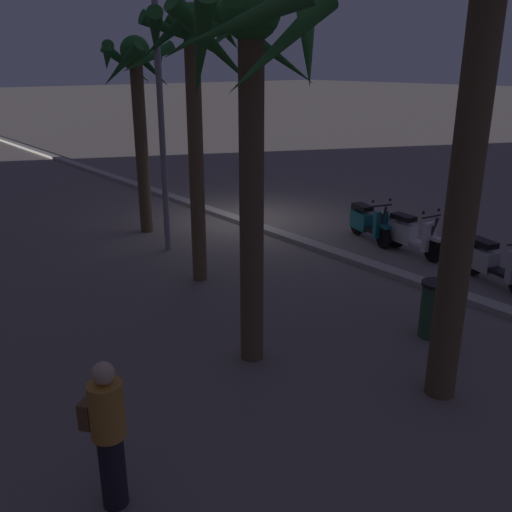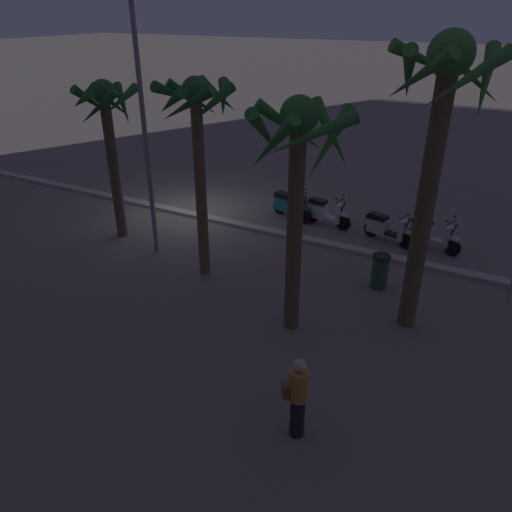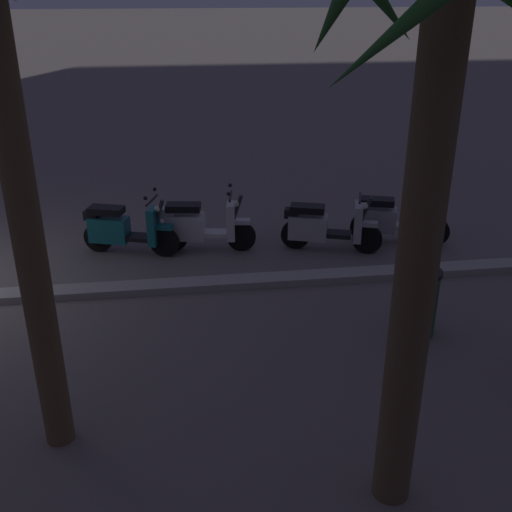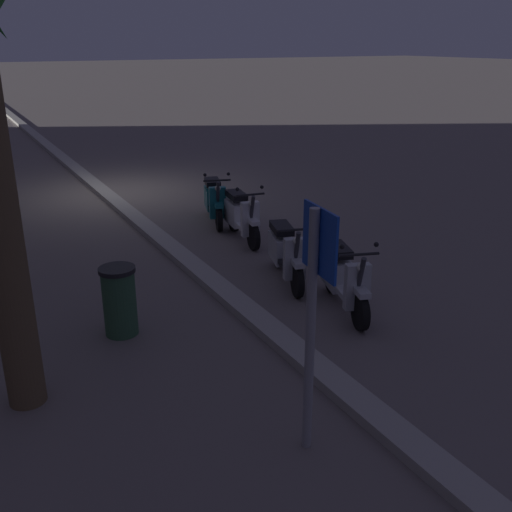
{
  "view_description": "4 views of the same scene",
  "coord_description": "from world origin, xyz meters",
  "px_view_note": "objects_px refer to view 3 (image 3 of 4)",
  "views": [
    {
      "loc": [
        -12.16,
        9.51,
        4.26
      ],
      "look_at": [
        -5.67,
        4.22,
        1.35
      ],
      "focal_mm": 38.97,
      "sensor_mm": 36.0,
      "label": 1
    },
    {
      "loc": [
        -10.07,
        13.6,
        6.74
      ],
      "look_at": [
        -4.6,
        3.42,
        0.81
      ],
      "focal_mm": 34.27,
      "sensor_mm": 36.0,
      "label": 2
    },
    {
      "loc": [
        -4.42,
        8.97,
        4.46
      ],
      "look_at": [
        -5.47,
        1.22,
        0.91
      ],
      "focal_mm": 43.03,
      "sensor_mm": 36.0,
      "label": 3
    },
    {
      "loc": [
        -14.62,
        3.82,
        3.72
      ],
      "look_at": [
        -8.38,
        0.43,
        1.07
      ],
      "focal_mm": 40.91,
      "sensor_mm": 36.0,
      "label": 4
    }
  ],
  "objects_px": {
    "litter_bin": "(421,302)",
    "palm_tree_mid_walkway": "(446,62)",
    "scooter_silver_tail_end": "(323,227)",
    "scooter_silver_second_in_line": "(392,219)",
    "scooter_white_last_in_row": "(199,226)",
    "scooter_teal_gap_after_mid": "(123,229)"
  },
  "relations": [
    {
      "from": "scooter_silver_second_in_line",
      "to": "scooter_white_last_in_row",
      "type": "relative_size",
      "value": 1.0
    },
    {
      "from": "scooter_teal_gap_after_mid",
      "to": "litter_bin",
      "type": "distance_m",
      "value": 5.3
    },
    {
      "from": "scooter_silver_second_in_line",
      "to": "scooter_silver_tail_end",
      "type": "height_order",
      "value": "scooter_silver_second_in_line"
    },
    {
      "from": "scooter_silver_second_in_line",
      "to": "litter_bin",
      "type": "height_order",
      "value": "scooter_silver_second_in_line"
    },
    {
      "from": "scooter_teal_gap_after_mid",
      "to": "litter_bin",
      "type": "relative_size",
      "value": 1.78
    },
    {
      "from": "scooter_silver_second_in_line",
      "to": "palm_tree_mid_walkway",
      "type": "distance_m",
      "value": 7.12
    },
    {
      "from": "palm_tree_mid_walkway",
      "to": "scooter_silver_tail_end",
      "type": "bearing_deg",
      "value": -96.68
    },
    {
      "from": "litter_bin",
      "to": "palm_tree_mid_walkway",
      "type": "bearing_deg",
      "value": 64.61
    },
    {
      "from": "scooter_white_last_in_row",
      "to": "scooter_silver_tail_end",
      "type": "bearing_deg",
      "value": 172.32
    },
    {
      "from": "scooter_teal_gap_after_mid",
      "to": "litter_bin",
      "type": "height_order",
      "value": "scooter_teal_gap_after_mid"
    },
    {
      "from": "scooter_silver_second_in_line",
      "to": "scooter_teal_gap_after_mid",
      "type": "height_order",
      "value": "same"
    },
    {
      "from": "scooter_silver_tail_end",
      "to": "scooter_white_last_in_row",
      "type": "bearing_deg",
      "value": -7.68
    },
    {
      "from": "scooter_teal_gap_after_mid",
      "to": "litter_bin",
      "type": "xyz_separation_m",
      "value": [
        -4.16,
        3.28,
        0.03
      ]
    },
    {
      "from": "scooter_silver_tail_end",
      "to": "litter_bin",
      "type": "xyz_separation_m",
      "value": [
        -0.64,
        2.95,
        0.04
      ]
    },
    {
      "from": "scooter_silver_second_in_line",
      "to": "litter_bin",
      "type": "relative_size",
      "value": 1.83
    },
    {
      "from": "scooter_silver_second_in_line",
      "to": "scooter_silver_tail_end",
      "type": "xyz_separation_m",
      "value": [
        1.33,
        0.18,
        -0.0
      ]
    },
    {
      "from": "scooter_silver_tail_end",
      "to": "scooter_white_last_in_row",
      "type": "xyz_separation_m",
      "value": [
        2.18,
        -0.29,
        0.02
      ]
    },
    {
      "from": "scooter_white_last_in_row",
      "to": "palm_tree_mid_walkway",
      "type": "relative_size",
      "value": 0.33
    },
    {
      "from": "scooter_silver_second_in_line",
      "to": "litter_bin",
      "type": "bearing_deg",
      "value": 77.54
    },
    {
      "from": "scooter_silver_tail_end",
      "to": "scooter_teal_gap_after_mid",
      "type": "height_order",
      "value": "scooter_teal_gap_after_mid"
    },
    {
      "from": "scooter_white_last_in_row",
      "to": "scooter_teal_gap_after_mid",
      "type": "distance_m",
      "value": 1.34
    },
    {
      "from": "litter_bin",
      "to": "scooter_silver_second_in_line",
      "type": "bearing_deg",
      "value": -102.46
    }
  ]
}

